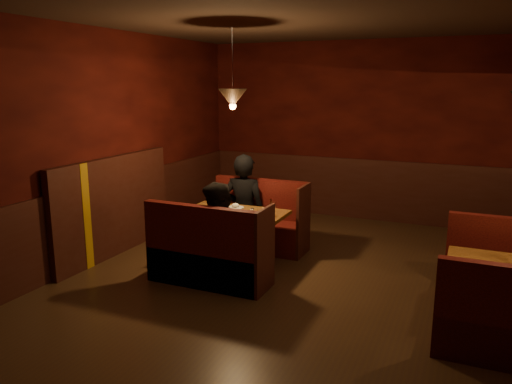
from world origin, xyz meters
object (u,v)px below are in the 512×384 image
at_px(main_bench_near, 208,259).
at_px(second_table, 510,281).
at_px(main_table, 235,224).
at_px(main_bench_far, 259,226).
at_px(second_bench_far, 507,276).
at_px(diner_a, 244,189).
at_px(diner_b, 220,219).

xyz_separation_m(main_bench_near, second_table, (3.02, 0.21, 0.16)).
distance_m(main_table, main_bench_far, 0.74).
xyz_separation_m(main_bench_near, second_bench_far, (3.05, 0.87, -0.02)).
bearing_deg(main_bench_near, main_table, 91.12).
bearing_deg(main_table, main_bench_near, -88.88).
height_order(diner_a, diner_b, diner_a).
xyz_separation_m(diner_a, diner_b, (0.29, -1.25, -0.08)).
height_order(main_table, second_bench_far, main_table).
bearing_deg(second_table, main_bench_far, 158.19).
relative_size(main_table, second_table, 1.14).
height_order(main_bench_near, second_bench_far, main_bench_near).
bearing_deg(main_bench_near, diner_a, 98.19).
xyz_separation_m(second_table, diner_a, (-3.22, 1.15, 0.37)).
bearing_deg(main_bench_far, second_table, -21.81).
xyz_separation_m(main_bench_near, diner_a, (-0.20, 1.37, 0.53)).
xyz_separation_m(main_bench_far, diner_a, (-0.20, -0.05, 0.53)).
xyz_separation_m(main_bench_far, diner_b, (0.09, -1.30, 0.45)).
bearing_deg(second_table, main_bench_near, -175.94).
relative_size(main_bench_far, second_bench_far, 1.14).
bearing_deg(second_bench_far, diner_a, 171.28).
bearing_deg(second_table, diner_b, -178.14).
bearing_deg(diner_b, diner_a, 104.50).
distance_m(main_bench_near, second_table, 3.03).
xyz_separation_m(second_table, second_bench_far, (0.03, 0.66, -0.18)).
distance_m(main_table, main_bench_near, 0.74).
bearing_deg(second_bench_far, main_bench_near, -164.04).
bearing_deg(main_bench_far, main_table, -91.12).
bearing_deg(main_bench_far, diner_a, -164.41).
xyz_separation_m(second_table, diner_b, (-2.93, -0.10, 0.29)).
distance_m(main_bench_near, diner_b, 0.47).
relative_size(main_bench_near, second_bench_far, 1.14).
height_order(main_table, main_bench_near, main_bench_near).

